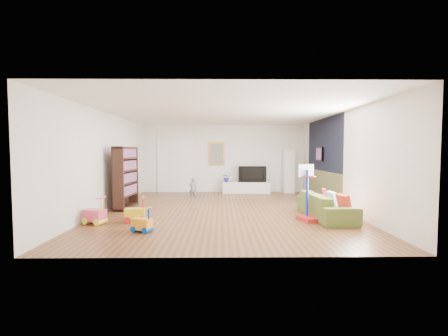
{
  "coord_description": "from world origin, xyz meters",
  "views": [
    {
      "loc": [
        -0.1,
        -8.27,
        1.63
      ],
      "look_at": [
        0.0,
        0.4,
        1.15
      ],
      "focal_mm": 24.0,
      "sensor_mm": 36.0,
      "label": 1
    }
  ],
  "objects_px": {
    "media_console": "(246,187)",
    "sofa": "(326,206)",
    "basketball_hoop": "(310,193)",
    "bookshelf": "(126,177)"
  },
  "relations": [
    {
      "from": "media_console",
      "to": "sofa",
      "type": "relative_size",
      "value": 0.91
    },
    {
      "from": "basketball_hoop",
      "to": "bookshelf",
      "type": "bearing_deg",
      "value": 146.09
    },
    {
      "from": "sofa",
      "to": "basketball_hoop",
      "type": "bearing_deg",
      "value": 121.37
    },
    {
      "from": "media_console",
      "to": "sofa",
      "type": "bearing_deg",
      "value": -67.79
    },
    {
      "from": "media_console",
      "to": "basketball_hoop",
      "type": "height_order",
      "value": "basketball_hoop"
    },
    {
      "from": "sofa",
      "to": "basketball_hoop",
      "type": "height_order",
      "value": "basketball_hoop"
    },
    {
      "from": "bookshelf",
      "to": "basketball_hoop",
      "type": "distance_m",
      "value": 5.12
    },
    {
      "from": "media_console",
      "to": "basketball_hoop",
      "type": "relative_size",
      "value": 1.4
    },
    {
      "from": "media_console",
      "to": "basketball_hoop",
      "type": "xyz_separation_m",
      "value": [
        1.08,
        -4.77,
        0.45
      ]
    },
    {
      "from": "media_console",
      "to": "sofa",
      "type": "height_order",
      "value": "sofa"
    }
  ]
}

